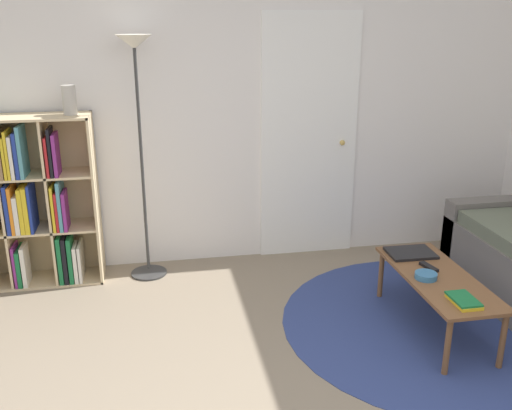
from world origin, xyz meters
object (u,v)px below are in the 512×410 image
object	(u,v)px
coffee_table	(437,282)
laptop	(411,253)
vase_on_shelf	(69,100)
bookshelf	(21,207)
bowl	(426,276)
floor_lamp	(137,91)

from	to	relation	value
coffee_table	laptop	world-z (taller)	laptop
laptop	vase_on_shelf	world-z (taller)	vase_on_shelf
bookshelf	vase_on_shelf	size ratio (longest dim) A/B	6.15
laptop	bowl	world-z (taller)	bowl
floor_lamp	coffee_table	size ratio (longest dim) A/B	1.75
laptop	coffee_table	bearing A→B (deg)	-86.30
floor_lamp	vase_on_shelf	size ratio (longest dim) A/B	8.80
bookshelf	coffee_table	bearing A→B (deg)	-24.11
bookshelf	laptop	world-z (taller)	bookshelf
laptop	bowl	size ratio (longest dim) A/B	2.31
laptop	vase_on_shelf	xyz separation A→B (m)	(-2.30, 0.87, 1.00)
coffee_table	bowl	distance (m)	0.12
coffee_table	vase_on_shelf	xyz separation A→B (m)	(-2.32, 1.23, 1.05)
coffee_table	laptop	distance (m)	0.36
bookshelf	laptop	distance (m)	2.87
coffee_table	laptop	xyz separation A→B (m)	(-0.02, 0.36, 0.05)
coffee_table	bowl	bearing A→B (deg)	-167.02
coffee_table	laptop	size ratio (longest dim) A/B	3.25
bookshelf	floor_lamp	distance (m)	1.23
bookshelf	laptop	bearing A→B (deg)	-17.76
floor_lamp	bowl	distance (m)	2.37
bookshelf	floor_lamp	bearing A→B (deg)	-2.08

